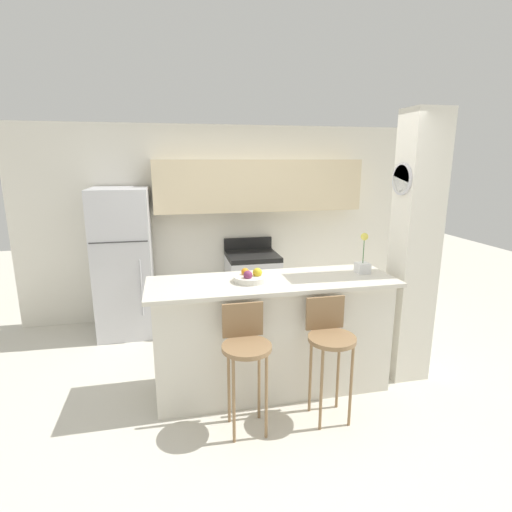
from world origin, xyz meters
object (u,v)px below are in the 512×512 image
(refrigerator, at_px, (124,262))
(bar_stool_right, at_px, (330,340))
(orchid_vase, at_px, (363,262))
(trash_bin, at_px, (173,321))
(fruit_bowl, at_px, (250,277))
(bar_stool_left, at_px, (246,348))
(stove_range, at_px, (252,286))

(refrigerator, height_order, bar_stool_right, refrigerator)
(refrigerator, bearing_deg, bar_stool_right, -50.16)
(refrigerator, xyz_separation_m, orchid_vase, (2.33, -1.59, 0.28))
(refrigerator, distance_m, bar_stool_right, 2.80)
(refrigerator, relative_size, trash_bin, 4.71)
(refrigerator, height_order, fruit_bowl, refrigerator)
(bar_stool_left, xyz_separation_m, trash_bin, (-0.54, 1.89, -0.50))
(bar_stool_right, bearing_deg, bar_stool_left, 180.00)
(refrigerator, relative_size, stove_range, 1.67)
(bar_stool_right, height_order, trash_bin, bar_stool_right)
(orchid_vase, bearing_deg, refrigerator, 145.74)
(refrigerator, distance_m, trash_bin, 0.93)
(stove_range, bearing_deg, bar_stool_left, -103.09)
(stove_range, relative_size, orchid_vase, 2.79)
(stove_range, bearing_deg, bar_stool_right, -85.20)
(bar_stool_left, height_order, bar_stool_right, same)
(bar_stool_right, relative_size, trash_bin, 2.67)
(bar_stool_left, relative_size, fruit_bowl, 3.49)
(stove_range, relative_size, fruit_bowl, 3.68)
(bar_stool_left, relative_size, trash_bin, 2.67)
(bar_stool_right, distance_m, trash_bin, 2.32)
(fruit_bowl, bearing_deg, bar_stool_left, -105.45)
(stove_range, distance_m, bar_stool_right, 2.21)
(stove_range, bearing_deg, refrigerator, -178.25)
(stove_range, height_order, bar_stool_right, stove_range)
(fruit_bowl, relative_size, trash_bin, 0.77)
(bar_stool_left, xyz_separation_m, bar_stool_right, (0.69, 0.00, 0.00))
(refrigerator, xyz_separation_m, stove_range, (1.61, 0.05, -0.43))
(orchid_vase, xyz_separation_m, trash_bin, (-1.78, 1.33, -0.98))
(bar_stool_left, bearing_deg, trash_bin, 106.06)
(stove_range, distance_m, trash_bin, 1.13)
(bar_stool_left, height_order, fruit_bowl, fruit_bowl)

